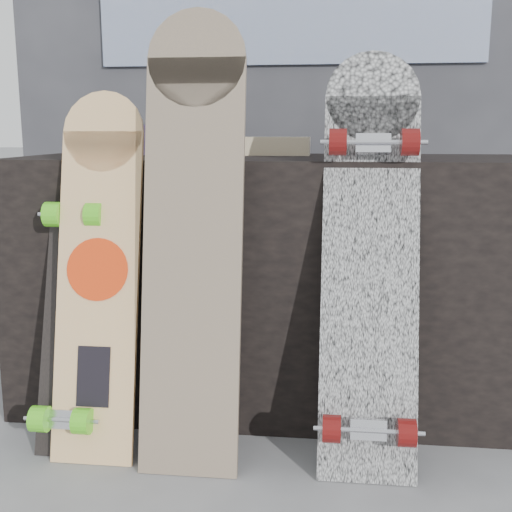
# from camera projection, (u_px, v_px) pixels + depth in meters

# --- Properties ---
(ground) EXTENTS (60.00, 60.00, 0.00)m
(ground) POSITION_uv_depth(u_px,v_px,m) (254.00, 472.00, 1.69)
(ground) COLOR slate
(ground) RESTS_ON ground
(vendor_table) EXTENTS (1.60, 0.60, 0.80)m
(vendor_table) POSITION_uv_depth(u_px,v_px,m) (272.00, 280.00, 2.10)
(vendor_table) COLOR black
(vendor_table) RESTS_ON ground
(booth) EXTENTS (2.40, 0.22, 2.20)m
(booth) POSITION_uv_depth(u_px,v_px,m) (291.00, 79.00, 2.79)
(booth) COLOR #313136
(booth) RESTS_ON ground
(merch_box_purple) EXTENTS (0.18, 0.12, 0.10)m
(merch_box_purple) POSITION_uv_depth(u_px,v_px,m) (169.00, 140.00, 2.18)
(merch_box_purple) COLOR #523368
(merch_box_purple) RESTS_ON vendor_table
(merch_box_small) EXTENTS (0.14, 0.14, 0.12)m
(merch_box_small) POSITION_uv_depth(u_px,v_px,m) (376.00, 138.00, 1.92)
(merch_box_small) COLOR #523368
(merch_box_small) RESTS_ON vendor_table
(merch_box_flat) EXTENTS (0.22, 0.10, 0.06)m
(merch_box_flat) POSITION_uv_depth(u_px,v_px,m) (277.00, 146.00, 2.13)
(merch_box_flat) COLOR #D1B78C
(merch_box_flat) RESTS_ON vendor_table
(longboard_geisha) EXTENTS (0.23, 0.25, 0.99)m
(longboard_geisha) POSITION_uv_depth(u_px,v_px,m) (99.00, 264.00, 1.75)
(longboard_geisha) COLOR beige
(longboard_geisha) RESTS_ON ground
(longboard_celtic) EXTENTS (0.26, 0.25, 1.20)m
(longboard_celtic) POSITION_uv_depth(u_px,v_px,m) (193.00, 226.00, 1.67)
(longboard_celtic) COLOR #CFB08D
(longboard_celtic) RESTS_ON ground
(longboard_cascadia) EXTENTS (0.25, 0.38, 1.10)m
(longboard_cascadia) POSITION_uv_depth(u_px,v_px,m) (370.00, 253.00, 1.67)
(longboard_cascadia) COLOR silver
(longboard_cascadia) RESTS_ON ground
(skateboard_dark) EXTENTS (0.19, 0.32, 0.83)m
(skateboard_dark) POSITION_uv_depth(u_px,v_px,m) (76.00, 297.00, 1.79)
(skateboard_dark) COLOR black
(skateboard_dark) RESTS_ON ground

